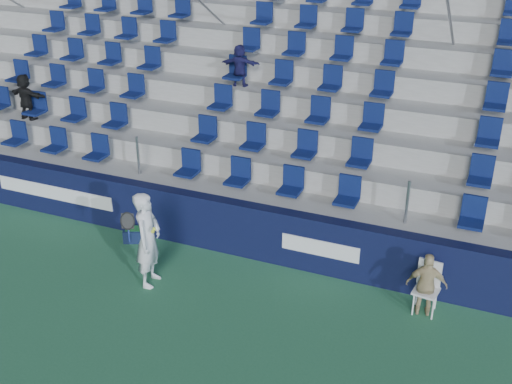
% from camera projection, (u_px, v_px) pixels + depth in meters
% --- Properties ---
extents(ground, '(70.00, 70.00, 0.00)m').
position_uv_depth(ground, '(182.00, 344.00, 11.01)').
color(ground, '#307049').
rests_on(ground, ground).
extents(sponsor_wall, '(24.00, 0.32, 1.20)m').
position_uv_depth(sponsor_wall, '(254.00, 231.00, 13.37)').
color(sponsor_wall, '#0E1234').
rests_on(sponsor_wall, ground).
extents(grandstand, '(24.00, 8.17, 6.63)m').
position_uv_depth(grandstand, '(329.00, 94.00, 16.93)').
color(grandstand, '#A6A6A1').
rests_on(grandstand, ground).
extents(tennis_player, '(0.69, 0.78, 1.96)m').
position_uv_depth(tennis_player, '(148.00, 239.00, 12.30)').
color(tennis_player, silver).
rests_on(tennis_player, ground).
extents(line_judge_chair, '(0.48, 0.50, 0.99)m').
position_uv_depth(line_judge_chair, '(428.00, 283.00, 11.69)').
color(line_judge_chair, white).
rests_on(line_judge_chair, ground).
extents(line_judge, '(0.77, 0.42, 1.25)m').
position_uv_depth(line_judge, '(427.00, 285.00, 11.54)').
color(line_judge, tan).
rests_on(line_judge, ground).
extents(ball_bin, '(0.63, 0.53, 0.30)m').
position_uv_depth(ball_bin, '(136.00, 234.00, 14.15)').
color(ball_bin, '#101C3D').
rests_on(ball_bin, ground).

